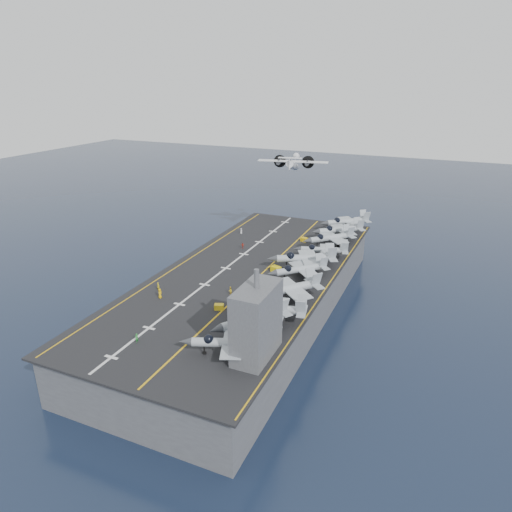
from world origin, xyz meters
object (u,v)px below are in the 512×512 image
at_px(tow_cart_a, 219,307).
at_px(island_superstructure, 257,314).
at_px(fighter_jet_0, 228,342).
at_px(transport_plane, 293,165).

bearing_deg(tow_cart_a, island_superstructure, -41.42).
relative_size(fighter_jet_0, transport_plane, 0.65).
bearing_deg(fighter_jet_0, island_superstructure, 23.30).
distance_m(island_superstructure, fighter_jet_0, 6.84).
distance_m(fighter_jet_0, tow_cart_a, 15.84).
height_order(island_superstructure, fighter_jet_0, island_superstructure).
bearing_deg(island_superstructure, tow_cart_a, 138.58).
relative_size(island_superstructure, transport_plane, 0.60).
bearing_deg(tow_cart_a, fighter_jet_0, -56.66).
distance_m(island_superstructure, tow_cart_a, 18.49).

